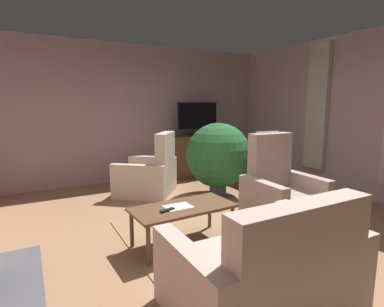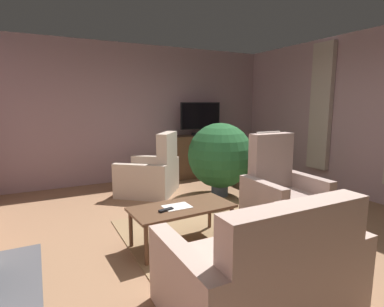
% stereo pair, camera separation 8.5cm
% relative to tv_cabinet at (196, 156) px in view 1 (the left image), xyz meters
% --- Properties ---
extents(ground_plane, '(6.40, 7.00, 0.04)m').
position_rel_tv_cabinet_xyz_m(ground_plane, '(-1.24, -2.90, -0.45)').
color(ground_plane, '#936B4C').
extents(wall_back, '(6.40, 0.10, 2.77)m').
position_rel_tv_cabinet_xyz_m(wall_back, '(-1.24, 0.35, 0.95)').
color(wall_back, gray).
rests_on(wall_back, ground_plane).
extents(wall_right_with_window, '(0.10, 7.00, 2.77)m').
position_rel_tv_cabinet_xyz_m(wall_right_with_window, '(1.71, -2.90, 0.95)').
color(wall_right_with_window, '#A6858B').
rests_on(wall_right_with_window, ground_plane).
extents(curtain_panel_far, '(0.10, 0.44, 2.33)m').
position_rel_tv_cabinet_xyz_m(curtain_panel_far, '(1.60, -1.81, 1.09)').
color(curtain_panel_far, '#B2A393').
extents(rug_central, '(2.50, 2.00, 0.01)m').
position_rel_tv_cabinet_xyz_m(rug_central, '(-1.10, -2.82, -0.42)').
color(rug_central, '#8E704C').
rests_on(rug_central, ground_plane).
extents(tv_cabinet, '(1.38, 0.48, 0.91)m').
position_rel_tv_cabinet_xyz_m(tv_cabinet, '(0.00, 0.00, 0.00)').
color(tv_cabinet, '#402A1C').
rests_on(tv_cabinet, ground_plane).
extents(television, '(0.93, 0.20, 0.71)m').
position_rel_tv_cabinet_xyz_m(television, '(0.00, -0.05, 0.85)').
color(television, black).
rests_on(television, tv_cabinet).
extents(coffee_table, '(1.18, 0.62, 0.46)m').
position_rel_tv_cabinet_xyz_m(coffee_table, '(-1.78, -2.87, -0.02)').
color(coffee_table, brown).
rests_on(coffee_table, ground_plane).
extents(tv_remote, '(0.18, 0.09, 0.02)m').
position_rel_tv_cabinet_xyz_m(tv_remote, '(-1.99, -2.93, 0.04)').
color(tv_remote, black).
rests_on(tv_remote, coffee_table).
extents(folded_newspaper, '(0.30, 0.23, 0.01)m').
position_rel_tv_cabinet_xyz_m(folded_newspaper, '(-1.84, -2.86, 0.03)').
color(folded_newspaper, silver).
rests_on(folded_newspaper, coffee_table).
extents(sofa_floral, '(1.45, 0.95, 0.96)m').
position_rel_tv_cabinet_xyz_m(sofa_floral, '(-1.70, -4.16, -0.12)').
color(sofa_floral, '#BC9E8E').
rests_on(sofa_floral, ground_plane).
extents(armchair_facing_sofa, '(1.30, 1.31, 1.10)m').
position_rel_tv_cabinet_xyz_m(armchair_facing_sofa, '(-1.40, -0.79, -0.10)').
color(armchair_facing_sofa, '#C6B29E').
rests_on(armchair_facing_sofa, ground_plane).
extents(armchair_angled_to_table, '(0.89, 0.82, 1.22)m').
position_rel_tv_cabinet_xyz_m(armchair_angled_to_table, '(-0.38, -2.97, -0.06)').
color(armchair_angled_to_table, '#A3897F').
rests_on(armchair_angled_to_table, ground_plane).
extents(potted_plant_small_fern_corner, '(1.11, 1.11, 1.27)m').
position_rel_tv_cabinet_xyz_m(potted_plant_small_fern_corner, '(-0.39, -1.47, 0.27)').
color(potted_plant_small_fern_corner, '#3D4C5B').
rests_on(potted_plant_small_fern_corner, ground_plane).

